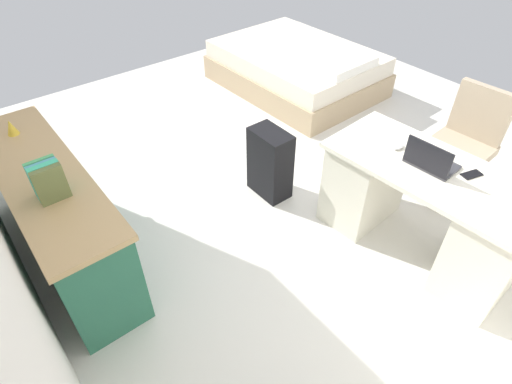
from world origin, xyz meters
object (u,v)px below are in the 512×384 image
at_px(computer_mouse, 398,146).
at_px(credenza, 58,215).
at_px(bed, 297,68).
at_px(office_chair, 460,151).
at_px(suitcase_black, 270,163).
at_px(figurine_small, 11,127).
at_px(laptop, 430,161).
at_px(desk, 422,209).
at_px(cell_phone_near_laptop, 472,175).

bearing_deg(computer_mouse, credenza, 55.30).
distance_m(bed, computer_mouse, 2.51).
height_order(office_chair, computer_mouse, office_chair).
bearing_deg(suitcase_black, credenza, 76.54).
distance_m(computer_mouse, figurine_small, 2.73).
bearing_deg(figurine_small, laptop, -135.47).
bearing_deg(figurine_small, computer_mouse, -131.23).
bearing_deg(bed, desk, 155.87).
height_order(desk, computer_mouse, computer_mouse).
distance_m(laptop, figurine_small, 2.89).
relative_size(office_chair, cell_phone_near_laptop, 6.91).
relative_size(bed, suitcase_black, 3.17).
height_order(credenza, computer_mouse, credenza).
relative_size(credenza, figurine_small, 16.36).
bearing_deg(bed, laptop, 155.09).
bearing_deg(suitcase_black, computer_mouse, -153.44).
distance_m(bed, suitcase_black, 2.04).
bearing_deg(bed, cell_phone_near_laptop, 159.59).
height_order(computer_mouse, cell_phone_near_laptop, computer_mouse).
xyz_separation_m(credenza, suitcase_black, (-0.38, -1.62, -0.08)).
xyz_separation_m(office_chair, credenza, (1.34, 2.85, -0.03)).
relative_size(computer_mouse, figurine_small, 0.91).
xyz_separation_m(desk, office_chair, (0.20, -0.81, 0.03)).
relative_size(desk, suitcase_black, 2.42).
height_order(suitcase_black, computer_mouse, computer_mouse).
xyz_separation_m(suitcase_black, laptop, (-1.12, -0.41, 0.48)).
distance_m(office_chair, laptop, 0.92).
bearing_deg(computer_mouse, bed, -30.58).
relative_size(office_chair, suitcase_black, 1.54).
distance_m(credenza, computer_mouse, 2.42).
bearing_deg(desk, bed, -24.13).
height_order(desk, suitcase_black, desk).
height_order(desk, office_chair, office_chair).
bearing_deg(computer_mouse, desk, 175.42).
bearing_deg(office_chair, computer_mouse, 82.39).
bearing_deg(cell_phone_near_laptop, office_chair, -44.86).
relative_size(suitcase_black, figurine_small, 5.55).
height_order(bed, figurine_small, figurine_small).
distance_m(credenza, laptop, 2.55).
bearing_deg(bed, credenza, 106.76).
xyz_separation_m(office_chair, cell_phone_near_laptop, (-0.38, 0.69, 0.32)).
height_order(credenza, laptop, laptop).
xyz_separation_m(laptop, figurine_small, (2.06, 2.03, 0.04)).
bearing_deg(figurine_small, bed, -82.97).
bearing_deg(cell_phone_near_laptop, figurine_small, 59.75).
xyz_separation_m(bed, suitcase_black, (-1.33, 1.55, 0.06)).
relative_size(suitcase_black, cell_phone_near_laptop, 4.49).
relative_size(computer_mouse, cell_phone_near_laptop, 0.74).
distance_m(bed, cell_phone_near_laptop, 2.90).
distance_m(credenza, cell_phone_near_laptop, 2.79).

